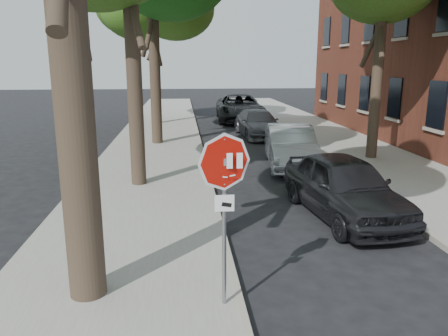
{
  "coord_description": "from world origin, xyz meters",
  "views": [
    {
      "loc": [
        -1.28,
        -5.91,
        3.65
      ],
      "look_at": [
        -0.63,
        0.72,
        2.05
      ],
      "focal_mm": 35.0,
      "sensor_mm": 36.0,
      "label": 1
    }
  ],
  "objects_px": {
    "car_b": "(291,147)",
    "car_c": "(258,123)",
    "stop_sign": "(224,187)",
    "car_a": "(344,186)",
    "car_d": "(240,108)",
    "tree_far": "(154,0)"
  },
  "relations": [
    {
      "from": "stop_sign",
      "to": "car_a",
      "type": "xyz_separation_m",
      "value": [
        3.3,
        3.93,
        -1.19
      ]
    },
    {
      "from": "car_a",
      "to": "car_d",
      "type": "bearing_deg",
      "value": 83.87
    },
    {
      "from": "stop_sign",
      "to": "car_c",
      "type": "height_order",
      "value": "stop_sign"
    },
    {
      "from": "stop_sign",
      "to": "car_a",
      "type": "height_order",
      "value": "stop_sign"
    },
    {
      "from": "tree_far",
      "to": "car_d",
      "type": "xyz_separation_m",
      "value": [
        5.19,
        0.98,
        -6.35
      ]
    },
    {
      "from": "car_b",
      "to": "car_d",
      "type": "xyz_separation_m",
      "value": [
        -0.14,
        12.9,
        0.12
      ]
    },
    {
      "from": "tree_far",
      "to": "car_c",
      "type": "bearing_deg",
      "value": -44.02
    },
    {
      "from": "stop_sign",
      "to": "car_d",
      "type": "xyz_separation_m",
      "value": [
        3.16,
        22.12,
        -1.09
      ]
    },
    {
      "from": "stop_sign",
      "to": "car_a",
      "type": "bearing_deg",
      "value": 49.96
    },
    {
      "from": "tree_far",
      "to": "car_c",
      "type": "relative_size",
      "value": 2.01
    },
    {
      "from": "stop_sign",
      "to": "tree_far",
      "type": "bearing_deg",
      "value": 95.46
    },
    {
      "from": "tree_far",
      "to": "car_b",
      "type": "height_order",
      "value": "tree_far"
    },
    {
      "from": "tree_far",
      "to": "car_d",
      "type": "relative_size",
      "value": 1.51
    },
    {
      "from": "car_b",
      "to": "car_c",
      "type": "relative_size",
      "value": 0.97
    },
    {
      "from": "car_a",
      "to": "car_d",
      "type": "relative_size",
      "value": 0.72
    },
    {
      "from": "stop_sign",
      "to": "car_b",
      "type": "relative_size",
      "value": 0.58
    },
    {
      "from": "car_a",
      "to": "car_c",
      "type": "distance_m",
      "value": 12.07
    },
    {
      "from": "tree_far",
      "to": "car_a",
      "type": "bearing_deg",
      "value": -72.82
    },
    {
      "from": "stop_sign",
      "to": "car_a",
      "type": "relative_size",
      "value": 0.59
    },
    {
      "from": "stop_sign",
      "to": "tree_far",
      "type": "relative_size",
      "value": 0.28
    },
    {
      "from": "tree_far",
      "to": "car_d",
      "type": "distance_m",
      "value": 8.26
    },
    {
      "from": "car_b",
      "to": "stop_sign",
      "type": "bearing_deg",
      "value": -102.74
    }
  ]
}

